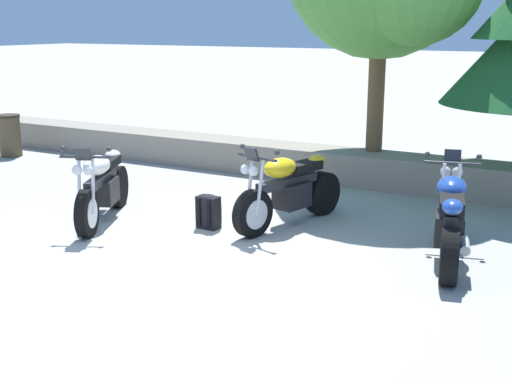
# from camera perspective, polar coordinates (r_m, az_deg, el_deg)

# --- Properties ---
(ground_plane) EXTENTS (120.00, 120.00, 0.00)m
(ground_plane) POSITION_cam_1_polar(r_m,az_deg,el_deg) (7.83, -8.91, -5.90)
(ground_plane) COLOR #A3A099
(stone_wall) EXTENTS (36.00, 0.80, 0.55)m
(stone_wall) POSITION_cam_1_polar(r_m,az_deg,el_deg) (11.76, 5.45, 2.46)
(stone_wall) COLOR gray
(stone_wall) RESTS_ON ground
(motorcycle_white_near_left) EXTENTS (1.09, 1.93, 1.18)m
(motorcycle_white_near_left) POSITION_cam_1_polar(r_m,az_deg,el_deg) (9.39, -13.10, 0.42)
(motorcycle_white_near_left) COLOR black
(motorcycle_white_near_left) RESTS_ON ground
(motorcycle_yellow_centre) EXTENTS (0.83, 2.03, 1.18)m
(motorcycle_yellow_centre) POSITION_cam_1_polar(r_m,az_deg,el_deg) (8.96, 2.79, 0.12)
(motorcycle_yellow_centre) COLOR black
(motorcycle_yellow_centre) RESTS_ON ground
(motorcycle_blue_far_right) EXTENTS (0.84, 2.04, 1.18)m
(motorcycle_blue_far_right) POSITION_cam_1_polar(r_m,az_deg,el_deg) (7.93, 16.30, -2.35)
(motorcycle_blue_far_right) COLOR black
(motorcycle_blue_far_right) RESTS_ON ground
(rider_backpack) EXTENTS (0.31, 0.27, 0.47)m
(rider_backpack) POSITION_cam_1_polar(r_m,az_deg,el_deg) (8.91, -4.09, -1.60)
(rider_backpack) COLOR black
(rider_backpack) RESTS_ON ground
(trash_bin) EXTENTS (0.46, 0.46, 0.86)m
(trash_bin) POSITION_cam_1_polar(r_m,az_deg,el_deg) (14.59, -20.38, 4.58)
(trash_bin) COLOR brown
(trash_bin) RESTS_ON ground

